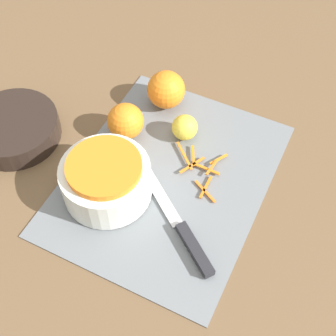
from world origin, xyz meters
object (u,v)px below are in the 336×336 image
object	(u,v)px
knife	(186,235)
orange_left	(166,90)
orange_right	(126,121)
lemon	(185,127)
bowl_dark	(14,128)
bowl_speckled	(106,179)

from	to	relation	value
knife	orange_left	world-z (taller)	orange_left
orange_right	lemon	world-z (taller)	orange_right
knife	lemon	world-z (taller)	lemon
bowl_dark	orange_right	xyz separation A→B (m)	(0.11, -0.21, 0.02)
bowl_dark	orange_left	world-z (taller)	orange_left
bowl_dark	orange_left	distance (m)	0.33
bowl_speckled	lemon	size ratio (longest dim) A/B	3.15
bowl_speckled	knife	world-z (taller)	bowl_speckled
orange_left	lemon	distance (m)	0.10
knife	orange_right	bearing A→B (deg)	-0.82
bowl_dark	bowl_speckled	bearing A→B (deg)	-98.97
bowl_speckled	bowl_dark	world-z (taller)	bowl_speckled
knife	lemon	bearing A→B (deg)	-27.31
orange_right	bowl_speckled	bearing A→B (deg)	-164.66
knife	orange_right	distance (m)	0.28
orange_left	bowl_dark	bearing A→B (deg)	132.07
orange_left	lemon	xyz separation A→B (m)	(-0.07, -0.08, -0.01)
knife	bowl_dark	bearing A→B (deg)	28.69
orange_right	orange_left	bearing A→B (deg)	-17.16
bowl_speckled	orange_left	distance (m)	0.26
bowl_speckled	lemon	world-z (taller)	bowl_speckled
bowl_speckled	knife	distance (m)	0.18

